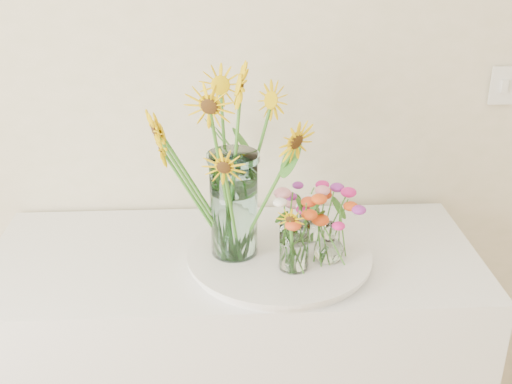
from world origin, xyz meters
TOP-DOWN VIEW (x-y plane):
  - counter at (-0.26, 1.93)m, footprint 1.40×0.60m
  - tray at (-0.13, 1.87)m, footprint 0.49×0.49m
  - mason_jar at (-0.26, 1.89)m, footprint 0.16×0.16m
  - sunflower_bouquet at (-0.26, 1.89)m, footprint 0.84×0.84m
  - small_vase_a at (-0.10, 1.79)m, footprint 0.10×0.10m
  - wildflower_posy_a at (-0.10, 1.79)m, footprint 0.19×0.19m
  - small_vase_b at (-0.00, 1.83)m, footprint 0.10×0.10m
  - wildflower_posy_b at (-0.00, 1.83)m, footprint 0.22×0.22m
  - small_vase_c at (-0.04, 1.95)m, footprint 0.07×0.07m
  - wildflower_posy_c at (-0.04, 1.95)m, footprint 0.20×0.20m

SIDE VIEW (x-z plane):
  - counter at x=-0.26m, z-range 0.00..0.90m
  - tray at x=-0.13m, z-range 0.90..0.92m
  - small_vase_c at x=-0.04m, z-range 0.93..1.03m
  - small_vase_b at x=0.00m, z-range 0.93..1.04m
  - small_vase_a at x=-0.10m, z-range 0.93..1.06m
  - wildflower_posy_c at x=-0.04m, z-range 0.93..1.12m
  - wildflower_posy_b at x=0.00m, z-range 0.93..1.13m
  - wildflower_posy_a at x=-0.10m, z-range 0.93..1.15m
  - mason_jar at x=-0.26m, z-range 0.93..1.22m
  - sunflower_bouquet at x=-0.26m, z-range 0.93..1.49m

